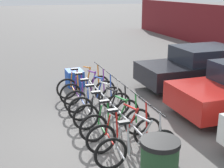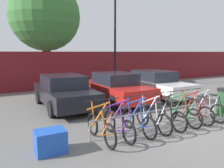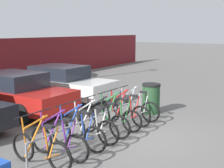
% 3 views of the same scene
% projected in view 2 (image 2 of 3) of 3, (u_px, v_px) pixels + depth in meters
% --- Properties ---
extents(ground_plane, '(120.00, 120.00, 0.00)m').
position_uv_depth(ground_plane, '(187.00, 130.00, 6.70)').
color(ground_plane, '#605E5B').
extents(hoarding_wall, '(36.00, 0.16, 2.41)m').
position_uv_depth(hoarding_wall, '(78.00, 70.00, 14.76)').
color(hoarding_wall, maroon).
rests_on(hoarding_wall, ground).
extents(bike_rack, '(4.71, 0.04, 0.57)m').
position_uv_depth(bike_rack, '(158.00, 112.00, 6.92)').
color(bike_rack, gray).
rests_on(bike_rack, ground).
extents(bicycle_orange, '(0.68, 1.71, 1.05)m').
position_uv_depth(bicycle_orange, '(101.00, 128.00, 5.81)').
color(bicycle_orange, black).
rests_on(bicycle_orange, ground).
extents(bicycle_purple, '(0.68, 1.71, 1.05)m').
position_uv_depth(bicycle_purple, '(119.00, 125.00, 6.08)').
color(bicycle_purple, black).
rests_on(bicycle_purple, ground).
extents(bicycle_blue, '(0.68, 1.71, 1.05)m').
position_uv_depth(bicycle_blue, '(138.00, 121.00, 6.39)').
color(bicycle_blue, black).
rests_on(bicycle_blue, ground).
extents(bicycle_white, '(0.68, 1.71, 1.05)m').
position_uv_depth(bicycle_white, '(153.00, 118.00, 6.66)').
color(bicycle_white, black).
rests_on(bicycle_white, ground).
extents(bicycle_black, '(0.68, 1.71, 1.05)m').
position_uv_depth(bicycle_black, '(167.00, 116.00, 6.93)').
color(bicycle_black, black).
rests_on(bicycle_black, ground).
extents(bicycle_green, '(0.68, 1.71, 1.05)m').
position_uv_depth(bicycle_green, '(181.00, 113.00, 7.24)').
color(bicycle_green, black).
rests_on(bicycle_green, ground).
extents(bicycle_red, '(0.68, 1.71, 1.05)m').
position_uv_depth(bicycle_red, '(193.00, 111.00, 7.50)').
color(bicycle_red, black).
rests_on(bicycle_red, ground).
extents(bicycle_silver, '(0.68, 1.71, 1.05)m').
position_uv_depth(bicycle_silver, '(205.00, 109.00, 7.80)').
color(bicycle_silver, black).
rests_on(bicycle_silver, ground).
extents(car_black, '(1.91, 4.29, 1.40)m').
position_uv_depth(car_black, '(64.00, 91.00, 9.45)').
color(car_black, black).
rests_on(car_black, ground).
extents(car_red, '(1.91, 4.29, 1.40)m').
position_uv_depth(car_red, '(116.00, 88.00, 10.50)').
color(car_red, red).
rests_on(car_red, ground).
extents(car_white, '(1.91, 4.50, 1.40)m').
position_uv_depth(car_white, '(155.00, 84.00, 11.71)').
color(car_white, silver).
rests_on(car_white, ground).
extents(lamp_post, '(0.24, 0.44, 7.59)m').
position_uv_depth(lamp_post, '(115.00, 25.00, 14.55)').
color(lamp_post, black).
rests_on(lamp_post, ground).
extents(cargo_crate, '(0.70, 0.56, 0.55)m').
position_uv_depth(cargo_crate, '(50.00, 141.00, 5.20)').
color(cargo_crate, blue).
rests_on(cargo_crate, ground).
extents(tree_behind_hoarding, '(4.81, 4.81, 7.26)m').
position_uv_depth(tree_behind_hoarding, '(45.00, 16.00, 14.99)').
color(tree_behind_hoarding, brown).
rests_on(tree_behind_hoarding, ground).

